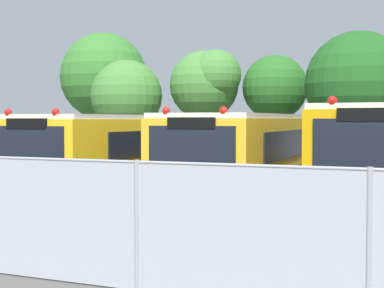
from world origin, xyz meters
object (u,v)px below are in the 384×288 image
at_px(tree_0, 102,77).
at_px(tree_1, 125,96).
at_px(tree_2, 207,83).
at_px(tree_4, 359,83).
at_px(school_bus_1, 139,150).
at_px(tree_3, 275,88).
at_px(school_bus_0, 38,149).
at_px(school_bus_2, 254,152).

xyz_separation_m(tree_0, tree_1, (2.85, -2.55, -1.21)).
xyz_separation_m(tree_2, tree_4, (7.46, -1.28, -0.28)).
xyz_separation_m(school_bus_1, tree_3, (1.34, 11.84, 2.48)).
bearing_deg(school_bus_0, tree_3, -114.26).
bearing_deg(tree_1, tree_4, 0.41).
relative_size(school_bus_0, tree_4, 1.71).
distance_m(tree_2, tree_3, 3.37).
bearing_deg(school_bus_1, tree_2, -78.82).
height_order(school_bus_2, tree_1, tree_1).
distance_m(tree_0, tree_2, 6.89).
xyz_separation_m(school_bus_2, tree_0, (-12.40, 11.99, 3.34)).
distance_m(tree_1, tree_2, 4.19).
bearing_deg(school_bus_1, school_bus_2, -177.41).
bearing_deg(tree_3, school_bus_0, -112.86).
xyz_separation_m(tree_1, tree_2, (3.92, 1.36, 0.65)).
xyz_separation_m(tree_0, tree_2, (6.76, -1.19, -0.56)).
distance_m(tree_3, tree_4, 4.80).
bearing_deg(school_bus_1, tree_3, -95.04).
height_order(school_bus_0, tree_0, tree_0).
bearing_deg(tree_1, tree_3, 18.03).
height_order(school_bus_1, tree_4, tree_4).
height_order(school_bus_0, tree_1, tree_1).
bearing_deg(school_bus_2, tree_0, -44.91).
relative_size(school_bus_2, tree_2, 1.76).
relative_size(tree_0, tree_2, 1.24).
relative_size(school_bus_0, tree_2, 1.81).
height_order(school_bus_2, tree_4, tree_4).
distance_m(school_bus_2, tree_3, 12.26).
bearing_deg(tree_2, tree_3, 16.68).
bearing_deg(tree_2, tree_1, -160.87).
bearing_deg(school_bus_0, school_bus_1, -178.45).
bearing_deg(tree_0, school_bus_0, -68.22).
relative_size(school_bus_0, school_bus_2, 1.03).
distance_m(school_bus_1, tree_1, 11.34).
height_order(school_bus_0, tree_2, tree_2).
distance_m(tree_2, tree_4, 7.57).
bearing_deg(tree_4, tree_1, -179.59).
distance_m(tree_0, tree_4, 14.46).
xyz_separation_m(school_bus_0, tree_3, (5.07, 12.03, 2.52)).
distance_m(school_bus_2, tree_1, 13.60).
height_order(tree_1, tree_4, tree_4).
xyz_separation_m(tree_2, tree_3, (3.21, 0.96, -0.30)).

